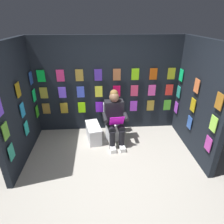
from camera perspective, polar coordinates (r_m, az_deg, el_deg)
The scene contains 7 objects.
ground_plane at distance 3.53m, azimuth 0.47°, elevation -20.05°, with size 30.00×30.00×0.00m, color #9E998E.
display_wall_back at distance 4.58m, azimuth -1.32°, elevation 7.71°, with size 3.42×0.14×2.22m.
display_wall_left at distance 4.12m, azimuth 23.86°, elevation 3.35°, with size 0.14×1.85×2.22m.
display_wall_right at distance 3.96m, azimuth -26.09°, elevation 1.99°, with size 0.14×1.85×2.22m.
toilet at distance 4.50m, azimuth 0.33°, elevation -3.46°, with size 0.43×0.57×0.77m.
person_reading at distance 4.18m, azimuth 0.84°, elevation -1.70°, with size 0.55×0.71×1.19m.
comic_longbox_near at distance 4.45m, azimuth -5.40°, elevation -6.03°, with size 0.39×0.63×0.38m.
Camera 1 is at (0.20, 2.44, 2.54)m, focal length 31.32 mm.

